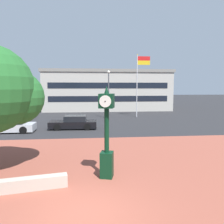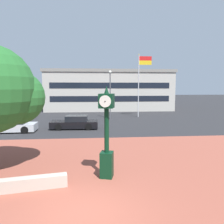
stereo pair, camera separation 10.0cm
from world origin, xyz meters
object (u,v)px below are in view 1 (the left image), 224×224
at_px(flagpole_primary, 139,79).
at_px(civic_building, 106,90).
at_px(car_street_near, 74,123).
at_px(car_street_mid, 12,126).
at_px(street_lamp_post, 109,89).
at_px(street_clock, 107,136).

height_order(flagpole_primary, civic_building, flagpole_primary).
height_order(car_street_near, car_street_mid, same).
bearing_deg(civic_building, street_lamp_post, -92.84).
bearing_deg(street_clock, civic_building, 100.59).
relative_size(civic_building, street_lamp_post, 3.59).
relative_size(car_street_near, car_street_mid, 1.10).
bearing_deg(car_street_mid, flagpole_primary, -57.75).
xyz_separation_m(car_street_near, flagpole_primary, (8.05, 7.73, 4.46)).
height_order(street_clock, car_street_mid, street_clock).
bearing_deg(flagpole_primary, street_lamp_post, -161.76).
height_order(street_clock, civic_building, civic_building).
height_order(flagpole_primary, street_lamp_post, flagpole_primary).
xyz_separation_m(civic_building, street_lamp_post, (-0.72, -14.44, 0.30)).
xyz_separation_m(street_clock, car_street_mid, (-7.71, 10.89, -1.31)).
bearing_deg(car_street_near, flagpole_primary, -44.24).
relative_size(street_clock, flagpole_primary, 0.50).
relative_size(car_street_near, flagpole_primary, 0.55).
height_order(street_clock, street_lamp_post, street_lamp_post).
relative_size(street_clock, street_lamp_post, 0.68).
xyz_separation_m(car_street_near, street_lamp_post, (3.94, 6.38, 3.16)).
bearing_deg(street_clock, street_lamp_post, 99.58).
bearing_deg(car_street_mid, civic_building, -25.65).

